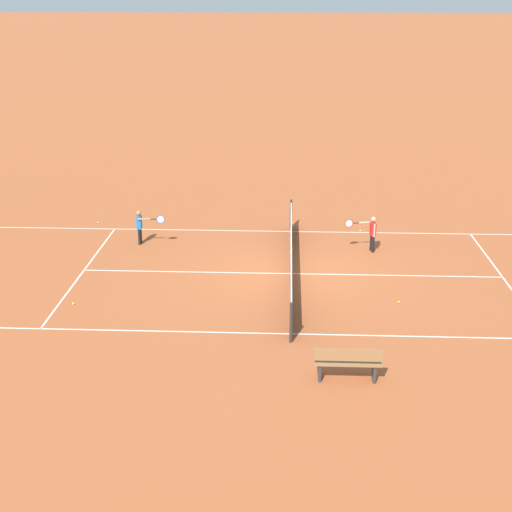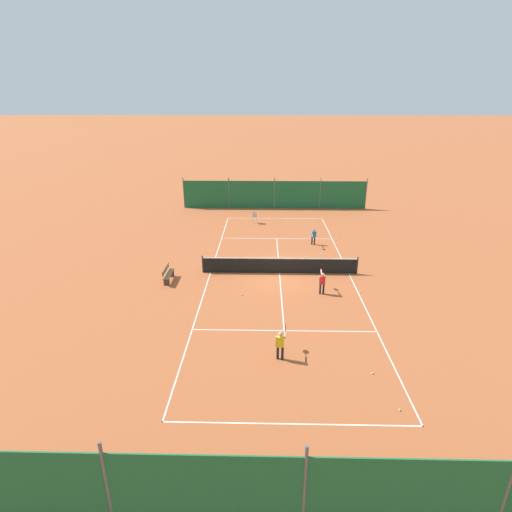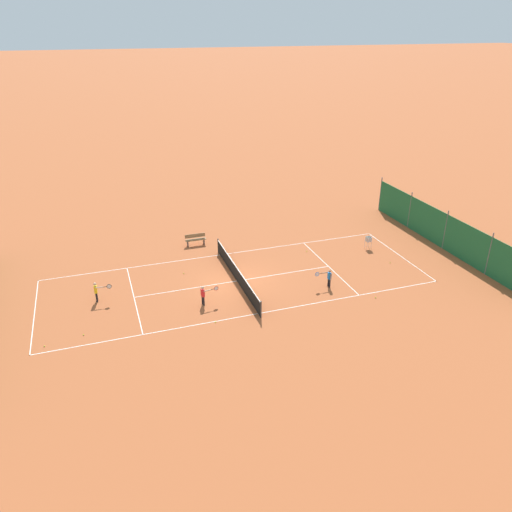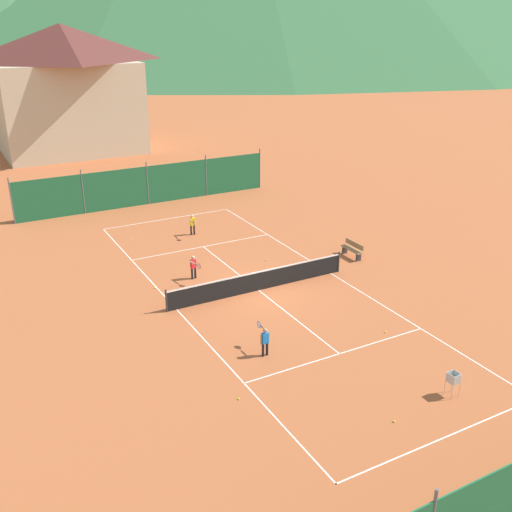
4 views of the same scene
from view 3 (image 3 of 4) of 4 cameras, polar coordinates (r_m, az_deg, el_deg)
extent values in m
plane|color=#A8542D|center=(31.54, -2.18, -2.87)|extent=(600.00, 600.00, 0.00)
cube|color=white|center=(30.82, -23.99, -6.00)|extent=(8.25, 0.05, 0.01)
cube|color=white|center=(36.38, 16.05, 0.10)|extent=(8.25, 0.05, 0.01)
cube|color=white|center=(28.16, 0.26, -6.59)|extent=(0.05, 23.85, 0.01)
cube|color=white|center=(35.08, -4.13, 0.13)|extent=(0.05, 23.85, 0.01)
cube|color=white|center=(30.58, -13.77, -4.62)|extent=(8.20, 0.05, 0.01)
cube|color=white|center=(33.71, 8.28, -1.18)|extent=(8.20, 0.05, 0.01)
cube|color=white|center=(31.54, -2.18, -2.87)|extent=(0.05, 12.80, 0.01)
cylinder|color=#2D2D2D|center=(27.52, 0.57, -6.13)|extent=(0.08, 0.08, 1.06)
cylinder|color=#2D2D2D|center=(35.26, -4.35, 1.20)|extent=(0.08, 0.08, 1.06)
cube|color=black|center=(31.33, -2.20, -2.14)|extent=(9.10, 0.02, 0.91)
cube|color=white|center=(31.12, -2.21, -1.36)|extent=(9.10, 0.04, 0.06)
cube|color=#1E6038|center=(37.97, 20.79, 2.62)|extent=(17.20, 0.04, 2.60)
cylinder|color=#59595E|center=(35.03, 25.10, 0.22)|extent=(0.08, 0.08, 2.90)
cylinder|color=#59595E|center=(37.92, 20.83, 2.83)|extent=(0.08, 0.08, 2.90)
cylinder|color=#59595E|center=(41.06, 17.17, 5.04)|extent=(0.08, 0.08, 2.90)
cylinder|color=#59595E|center=(44.39, 14.03, 6.92)|extent=(0.08, 0.08, 2.90)
cylinder|color=black|center=(29.09, -6.14, -4.98)|extent=(0.10, 0.10, 0.56)
cylinder|color=black|center=(28.95, -5.99, -5.14)|extent=(0.10, 0.10, 0.56)
cube|color=red|center=(28.77, -6.11, -4.21)|extent=(0.30, 0.20, 0.44)
sphere|color=tan|center=(28.61, -6.14, -3.63)|extent=(0.17, 0.17, 0.17)
cylinder|color=tan|center=(28.91, -6.24, -4.06)|extent=(0.06, 0.06, 0.44)
cylinder|color=tan|center=(28.62, -5.59, -3.95)|extent=(0.14, 0.44, 0.06)
cylinder|color=black|center=(28.73, -5.01, -3.81)|extent=(0.06, 0.20, 0.03)
torus|color=red|center=(28.81, -4.57, -3.70)|extent=(0.07, 0.28, 0.28)
cylinder|color=silver|center=(28.81, -4.57, -3.70)|extent=(0.05, 0.25, 0.25)
cylinder|color=black|center=(30.99, 8.42, -3.12)|extent=(0.10, 0.10, 0.55)
cylinder|color=black|center=(31.12, 8.27, -2.98)|extent=(0.10, 0.10, 0.55)
cube|color=blue|center=(30.83, 8.40, -2.26)|extent=(0.27, 0.16, 0.42)
sphere|color=#A37556|center=(30.68, 8.43, -1.72)|extent=(0.17, 0.17, 0.17)
cylinder|color=#A37556|center=(30.70, 8.54, -2.39)|extent=(0.06, 0.06, 0.42)
cylinder|color=#A37556|center=(30.79, 7.92, -1.91)|extent=(0.07, 0.43, 0.06)
cylinder|color=black|center=(30.66, 7.41, -2.00)|extent=(0.03, 0.20, 0.03)
torus|color=#1E4CB2|center=(30.56, 7.01, -2.07)|extent=(0.03, 0.28, 0.28)
cylinder|color=silver|center=(30.56, 7.01, -2.07)|extent=(0.01, 0.25, 0.25)
cylinder|color=black|center=(30.73, -17.74, -4.39)|extent=(0.10, 0.10, 0.57)
cylinder|color=black|center=(30.56, -17.75, -4.55)|extent=(0.10, 0.10, 0.57)
cube|color=yellow|center=(30.41, -17.87, -3.64)|extent=(0.29, 0.18, 0.44)
sphere|color=tan|center=(30.25, -17.95, -3.08)|extent=(0.18, 0.18, 0.18)
cylinder|color=tan|center=(30.56, -17.86, -3.48)|extent=(0.06, 0.06, 0.44)
cylinder|color=tan|center=(30.15, -17.50, -3.46)|extent=(0.10, 0.45, 0.06)
cylinder|color=black|center=(30.13, -16.89, -3.39)|extent=(0.04, 0.20, 0.03)
torus|color=black|center=(30.11, -16.43, -3.35)|extent=(0.04, 0.28, 0.28)
cylinder|color=silver|center=(30.11, -16.43, -3.35)|extent=(0.02, 0.25, 0.25)
sphere|color=#CCE033|center=(32.72, -8.26, -1.98)|extent=(0.07, 0.07, 0.07)
sphere|color=#CCE033|center=(35.00, 15.08, -0.74)|extent=(0.07, 0.07, 0.07)
sphere|color=#CCE033|center=(27.85, -19.11, -8.51)|extent=(0.07, 0.07, 0.07)
sphere|color=#CCE033|center=(27.66, -23.03, -9.47)|extent=(0.07, 0.07, 0.07)
sphere|color=#CCE033|center=(30.48, 13.51, -4.63)|extent=(0.07, 0.07, 0.07)
sphere|color=#CCE033|center=(27.46, -4.65, -7.53)|extent=(0.07, 0.07, 0.07)
sphere|color=#CCE033|center=(35.63, 5.83, 0.53)|extent=(0.07, 0.07, 0.07)
cylinder|color=#B7B7BC|center=(36.76, 13.04, 1.19)|extent=(0.02, 0.02, 0.55)
cylinder|color=#B7B7BC|center=(37.02, 12.77, 1.40)|extent=(0.02, 0.02, 0.55)
cylinder|color=#B7B7BC|center=(36.59, 12.58, 1.12)|extent=(0.02, 0.02, 0.55)
cylinder|color=#B7B7BC|center=(36.85, 12.32, 1.33)|extent=(0.02, 0.02, 0.55)
cube|color=#B7B7BC|center=(36.69, 12.72, 1.66)|extent=(0.34, 0.34, 0.02)
cube|color=#B7B7BC|center=(36.72, 12.97, 1.93)|extent=(0.34, 0.02, 0.34)
cube|color=#B7B7BC|center=(36.55, 12.51, 1.86)|extent=(0.34, 0.02, 0.34)
cube|color=#B7B7BC|center=(36.50, 12.88, 1.80)|extent=(0.02, 0.34, 0.34)
cube|color=#B7B7BC|center=(36.76, 12.61, 2.00)|extent=(0.02, 0.34, 0.34)
sphere|color=#CCE033|center=(36.75, 12.74, 1.77)|extent=(0.07, 0.07, 0.07)
sphere|color=#CCE033|center=(36.64, 12.64, 1.70)|extent=(0.07, 0.07, 0.07)
sphere|color=#CCE033|center=(36.60, 12.78, 1.66)|extent=(0.07, 0.07, 0.07)
sphere|color=#CCE033|center=(36.61, 12.77, 1.67)|extent=(0.07, 0.07, 0.07)
sphere|color=#CCE033|center=(36.73, 12.87, 1.74)|extent=(0.07, 0.07, 0.07)
sphere|color=#CCE033|center=(36.79, 12.72, 1.79)|extent=(0.07, 0.07, 0.07)
sphere|color=#CCE033|center=(36.66, 12.89, 1.79)|extent=(0.07, 0.07, 0.07)
sphere|color=#CCE033|center=(36.69, 12.86, 1.81)|extent=(0.07, 0.07, 0.07)
sphere|color=#CCE033|center=(36.61, 12.77, 1.77)|extent=(0.07, 0.07, 0.07)
sphere|color=#CCE033|center=(36.72, 12.68, 1.85)|extent=(0.07, 0.07, 0.07)
sphere|color=#CCE033|center=(36.72, 12.84, 1.84)|extent=(0.07, 0.07, 0.07)
sphere|color=#CCE033|center=(36.79, 12.80, 1.88)|extent=(0.07, 0.07, 0.07)
sphere|color=#CCE033|center=(36.58, 12.87, 1.83)|extent=(0.07, 0.07, 0.07)
sphere|color=#CCE033|center=(36.60, 12.78, 1.86)|extent=(0.07, 0.07, 0.07)
sphere|color=#CCE033|center=(36.69, 12.72, 1.92)|extent=(0.07, 0.07, 0.07)
cube|color=olive|center=(36.61, -6.92, 1.87)|extent=(0.36, 1.50, 0.05)
cube|color=olive|center=(36.65, -6.99, 2.33)|extent=(0.04, 1.50, 0.28)
cube|color=#333338|center=(36.81, -5.99, 1.68)|extent=(0.32, 0.06, 0.44)
cube|color=#333338|center=(36.59, -7.81, 1.43)|extent=(0.32, 0.06, 0.44)
camera|label=1|loc=(48.10, -9.53, 16.83)|focal=50.00mm
camera|label=2|loc=(31.35, -45.26, 7.99)|focal=28.00mm
camera|label=4|loc=(33.46, 46.69, 12.89)|focal=42.00mm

